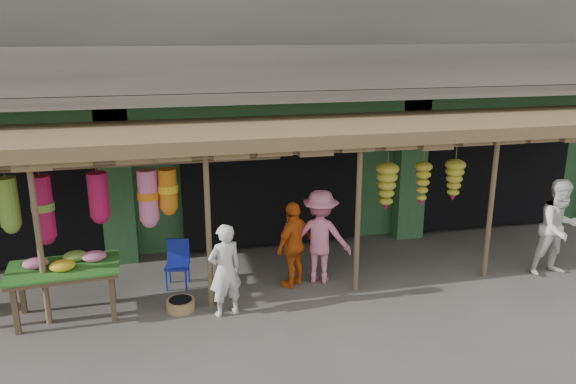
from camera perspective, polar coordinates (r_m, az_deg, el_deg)
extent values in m
plane|color=#514C47|center=(9.90, 0.91, -10.00)|extent=(80.00, 80.00, 0.00)
cube|color=gray|center=(13.80, -4.35, 18.76)|extent=(16.00, 6.00, 4.00)
cube|color=#2D6033|center=(14.23, -4.15, 4.50)|extent=(16.00, 5.70, 3.00)
cube|color=gray|center=(10.56, -1.23, 9.83)|extent=(16.00, 0.90, 0.22)
cube|color=gray|center=(10.12, -0.76, 12.40)|extent=(16.00, 0.10, 0.80)
cube|color=#2D6033|center=(10.99, -1.66, 8.24)|extent=(16.00, 0.35, 0.35)
cube|color=black|center=(12.32, -25.99, 0.33)|extent=(3.60, 2.00, 2.50)
cube|color=black|center=(12.20, -2.51, 1.84)|extent=(3.60, 2.00, 2.50)
cube|color=black|center=(13.99, 18.07, 2.91)|extent=(3.60, 2.00, 2.50)
cube|color=#2D6033|center=(11.07, -16.99, 0.45)|extent=(0.60, 0.35, 3.00)
cube|color=#2D6033|center=(12.20, 12.34, 2.20)|extent=(0.60, 0.35, 3.00)
cylinder|color=brown|center=(9.13, -23.93, -4.89)|extent=(0.09, 0.09, 2.60)
cylinder|color=brown|center=(8.98, -8.08, -3.96)|extent=(0.09, 0.09, 2.60)
cylinder|color=brown|center=(9.50, 7.11, -2.77)|extent=(0.09, 0.09, 2.60)
cylinder|color=brown|center=(10.61, 19.89, -1.62)|extent=(0.09, 0.09, 2.60)
cylinder|color=brown|center=(8.83, -0.28, 3.98)|extent=(12.90, 0.08, 0.08)
cylinder|color=brown|center=(9.08, -18.06, 2.53)|extent=(5.50, 0.06, 0.06)
cube|color=brown|center=(9.91, -0.30, 6.37)|extent=(14.00, 2.70, 0.22)
cube|color=brown|center=(9.36, -25.94, -10.88)|extent=(0.09, 0.09, 0.73)
cube|color=brown|center=(9.22, -17.39, -10.33)|extent=(0.09, 0.09, 0.73)
cube|color=brown|center=(9.98, -25.40, -9.14)|extent=(0.09, 0.09, 0.73)
cube|color=brown|center=(9.84, -17.42, -8.60)|extent=(0.09, 0.09, 0.73)
cube|color=brown|center=(9.41, -21.82, -7.47)|extent=(1.66, 1.02, 0.07)
cube|color=#26661E|center=(9.39, -21.86, -7.15)|extent=(1.72, 1.08, 0.03)
ellipsoid|color=pink|center=(9.51, -24.27, -6.61)|extent=(0.38, 0.32, 0.16)
ellipsoid|color=yellow|center=(9.25, -21.95, -6.97)|extent=(0.38, 0.32, 0.16)
ellipsoid|color=pink|center=(9.45, -19.08, -6.18)|extent=(0.38, 0.32, 0.16)
ellipsoid|color=olive|center=(9.56, -20.79, -6.11)|extent=(0.38, 0.32, 0.16)
cylinder|color=navy|center=(10.04, -12.24, -8.83)|extent=(0.03, 0.03, 0.38)
cylinder|color=navy|center=(9.98, -10.31, -8.86)|extent=(0.03, 0.03, 0.38)
cylinder|color=navy|center=(10.34, -11.92, -8.04)|extent=(0.03, 0.03, 0.38)
cylinder|color=navy|center=(10.28, -10.04, -8.07)|extent=(0.03, 0.03, 0.38)
cube|color=navy|center=(10.07, -11.19, -7.37)|extent=(0.46, 0.46, 0.05)
cube|color=navy|center=(10.16, -11.10, -5.79)|extent=(0.39, 0.12, 0.42)
cylinder|color=olive|center=(9.40, -10.85, -11.19)|extent=(0.56, 0.56, 0.18)
imported|color=silver|center=(8.88, -6.42, -7.90)|extent=(0.64, 0.52, 1.51)
imported|color=white|center=(11.33, 25.82, -3.29)|extent=(0.90, 0.71, 1.81)
imported|color=orange|center=(9.79, 0.60, -5.35)|extent=(0.93, 0.87, 1.55)
imported|color=pink|center=(9.95, 3.31, -4.55)|extent=(1.26, 1.05, 1.70)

